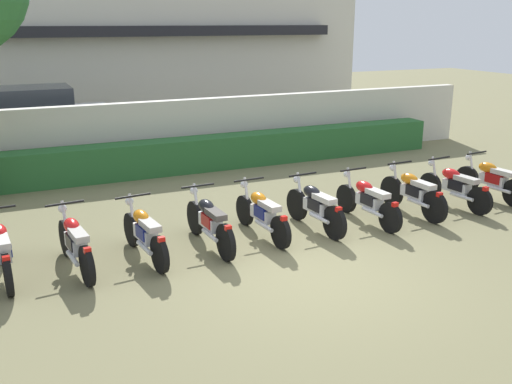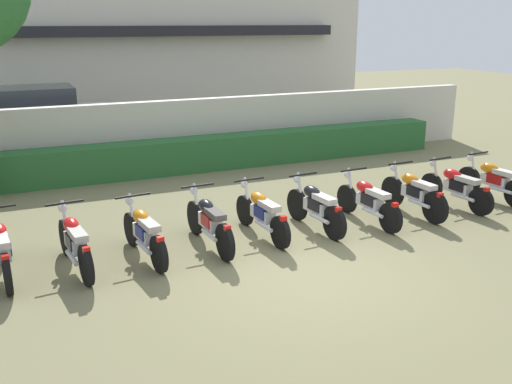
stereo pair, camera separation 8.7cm
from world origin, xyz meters
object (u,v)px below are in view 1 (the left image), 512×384
parked_car (29,121)px  motorcycle_in_row_3 (145,233)px  motorcycle_in_row_5 (262,213)px  motorcycle_in_row_7 (368,200)px  motorcycle_in_row_6 (315,206)px  motorcycle_in_row_8 (413,192)px  motorcycle_in_row_2 (75,243)px  motorcycle_in_row_9 (455,186)px  motorcycle_in_row_10 (492,179)px  motorcycle_in_row_1 (2,250)px  motorcycle_in_row_4 (209,221)px

parked_car → motorcycle_in_row_3: (1.12, -9.03, -0.49)m
motorcycle_in_row_5 → motorcycle_in_row_7: 2.15m
motorcycle_in_row_5 → motorcycle_in_row_6: motorcycle_in_row_6 is taller
motorcycle_in_row_5 → motorcycle_in_row_8: 3.23m
parked_car → motorcycle_in_row_2: parked_car is taller
motorcycle_in_row_3 → motorcycle_in_row_8: motorcycle_in_row_8 is taller
motorcycle_in_row_8 → motorcycle_in_row_9: (1.12, 0.05, -0.02)m
motorcycle_in_row_7 → motorcycle_in_row_9: 2.20m
motorcycle_in_row_10 → motorcycle_in_row_1: bearing=83.6°
motorcycle_in_row_10 → motorcycle_in_row_9: bearing=86.0°
motorcycle_in_row_1 → motorcycle_in_row_2: bearing=-102.5°
motorcycle_in_row_1 → motorcycle_in_row_6: same height
motorcycle_in_row_8 → motorcycle_in_row_1: bearing=86.0°
motorcycle_in_row_7 → motorcycle_in_row_9: size_ratio=1.02×
parked_car → motorcycle_in_row_10: (8.65, -8.90, -0.49)m
motorcycle_in_row_3 → motorcycle_in_row_5: (2.14, 0.15, -0.00)m
motorcycle_in_row_3 → motorcycle_in_row_9: 6.48m
motorcycle_in_row_3 → motorcycle_in_row_5: bearing=-92.5°
motorcycle_in_row_7 → motorcycle_in_row_5: bearing=82.7°
motorcycle_in_row_5 → motorcycle_in_row_8: bearing=-95.8°
motorcycle_in_row_7 → motorcycle_in_row_8: 1.08m
motorcycle_in_row_4 → motorcycle_in_row_9: motorcycle_in_row_4 is taller
motorcycle_in_row_4 → motorcycle_in_row_3: bearing=90.4°
motorcycle_in_row_5 → motorcycle_in_row_9: motorcycle_in_row_5 is taller
motorcycle_in_row_3 → motorcycle_in_row_9: (6.48, 0.08, -0.01)m
motorcycle_in_row_3 → motorcycle_in_row_9: bearing=-95.8°
parked_car → motorcycle_in_row_3: size_ratio=2.44×
motorcycle_in_row_1 → motorcycle_in_row_9: 8.58m
motorcycle_in_row_5 → motorcycle_in_row_9: 4.34m
motorcycle_in_row_9 → motorcycle_in_row_5: bearing=83.2°
motorcycle_in_row_1 → motorcycle_in_row_4: motorcycle_in_row_4 is taller
motorcycle_in_row_2 → motorcycle_in_row_9: bearing=-95.8°
parked_car → motorcycle_in_row_8: size_ratio=2.44×
motorcycle_in_row_6 → motorcycle_in_row_9: (3.31, 0.02, -0.01)m
motorcycle_in_row_1 → motorcycle_in_row_3: 2.11m
motorcycle_in_row_6 → motorcycle_in_row_2: bearing=86.1°
motorcycle_in_row_8 → motorcycle_in_row_9: bearing=-90.5°
motorcycle_in_row_1 → motorcycle_in_row_10: (9.63, -0.03, -0.00)m
motorcycle_in_row_6 → motorcycle_in_row_8: motorcycle_in_row_8 is taller
motorcycle_in_row_9 → motorcycle_in_row_6: bearing=84.4°
motorcycle_in_row_4 → motorcycle_in_row_1: bearing=85.6°
motorcycle_in_row_6 → motorcycle_in_row_9: motorcycle_in_row_6 is taller
motorcycle_in_row_2 → motorcycle_in_row_3: motorcycle_in_row_2 is taller
motorcycle_in_row_1 → motorcycle_in_row_8: 7.47m
parked_car → motorcycle_in_row_1: parked_car is taller
motorcycle_in_row_4 → motorcycle_in_row_8: 4.24m
parked_car → motorcycle_in_row_6: size_ratio=2.49×
motorcycle_in_row_4 → motorcycle_in_row_6: 2.05m
motorcycle_in_row_2 → motorcycle_in_row_6: (4.25, 0.07, 0.00)m
motorcycle_in_row_9 → motorcycle_in_row_7: bearing=86.2°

